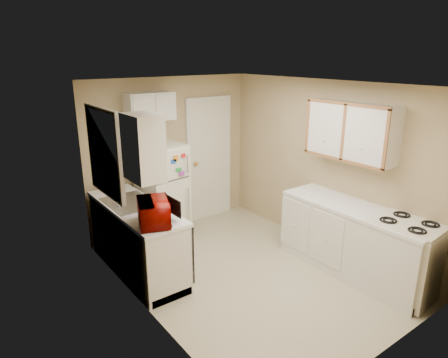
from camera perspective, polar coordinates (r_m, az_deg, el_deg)
floor at (r=5.36m, az=3.28°, el=-13.12°), size 3.80×3.80×0.00m
ceiling at (r=4.62m, az=3.80°, el=13.38°), size 3.80×3.80×0.00m
wall_left at (r=4.15m, az=-11.51°, el=-4.51°), size 3.80×3.80×0.00m
wall_right at (r=5.83m, az=14.13°, el=1.76°), size 3.80×3.80×0.00m
wall_back at (r=6.37m, az=-7.55°, el=3.49°), size 2.80×2.80×0.00m
wall_front at (r=3.72m, az=22.86°, el=-8.25°), size 2.80×2.80×0.00m
left_counter at (r=5.32m, az=-12.31°, el=-8.31°), size 0.60×1.80×0.90m
dishwasher at (r=4.93m, az=-6.27°, el=-9.61°), size 0.03×0.58×0.72m
sink at (r=5.28m, az=-13.28°, el=-3.71°), size 0.54×0.74×0.16m
microwave at (r=4.52m, az=-9.97°, el=-4.57°), size 0.57×0.44×0.33m
soap_bottle at (r=5.70m, az=-16.07°, el=-0.84°), size 0.08×0.09×0.17m
window_blinds at (r=4.98m, az=-16.61°, el=3.65°), size 0.10×0.98×1.08m
upper_cabinet_left at (r=4.22m, az=-11.45°, el=4.43°), size 0.30×0.45×0.70m
refrigerator at (r=6.02m, az=-8.70°, el=-2.00°), size 0.68×0.67×1.48m
cabinet_over_fridge at (r=5.91m, az=-10.57°, el=10.15°), size 0.70×0.30×0.40m
interior_door at (r=6.74m, az=-2.13°, el=2.83°), size 0.86×0.06×2.08m
right_counter at (r=5.41m, az=18.04°, el=-8.33°), size 0.60×2.00×0.90m
stove at (r=5.15m, az=24.26°, el=-10.49°), size 0.65×0.78×0.89m
upper_cabinet_right at (r=5.28m, az=17.75°, el=6.55°), size 0.30×1.20×0.70m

